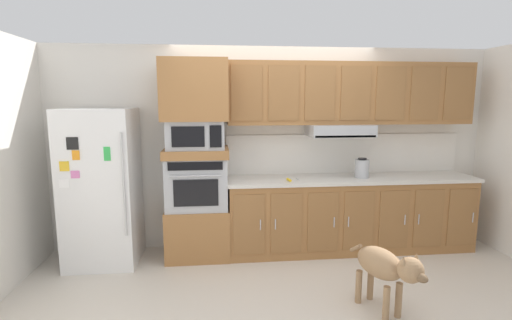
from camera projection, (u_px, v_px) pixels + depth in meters
The scene contains 15 objects.
ground_plane at pixel (288, 279), 3.95m from camera, with size 9.60×9.60×0.00m, color beige.
back_kitchen_wall at pixel (273, 148), 4.85m from camera, with size 6.20×0.12×2.50m, color silver.
refrigerator at pixel (102, 187), 4.27m from camera, with size 0.76×0.73×1.76m.
oven_base_cabinet at pixel (198, 231), 4.54m from camera, with size 0.74×0.62×0.60m, color #996638.
built_in_oven at pixel (197, 182), 4.45m from camera, with size 0.70×0.62×0.60m.
appliance_mid_shelf at pixel (196, 152), 4.39m from camera, with size 0.74×0.62×0.10m, color #996638.
microwave at pixel (196, 134), 4.36m from camera, with size 0.64×0.54×0.32m.
appliance_upper_cabinet at pixel (195, 90), 4.28m from camera, with size 0.74×0.62×0.68m, color #996638.
lower_cabinet_run at pixel (350, 215), 4.71m from camera, with size 3.00×0.63×0.88m.
countertop_slab at pixel (351, 179), 4.64m from camera, with size 3.04×0.64×0.04m, color beige.
backsplash_panel at pixel (344, 153), 4.88m from camera, with size 3.04×0.02×0.50m, color silver.
upper_cabinet_with_hood at pixel (350, 96), 4.61m from camera, with size 3.00×0.48×0.88m.
screwdriver at pixel (290, 180), 4.41m from camera, with size 0.15×0.13×0.03m.
electric_kettle at pixel (362, 168), 4.59m from camera, with size 0.17×0.17×0.24m.
dog at pixel (386, 267), 3.26m from camera, with size 0.43×0.84×0.64m.
Camera 1 is at (-0.72, -3.65, 1.85)m, focal length 26.59 mm.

